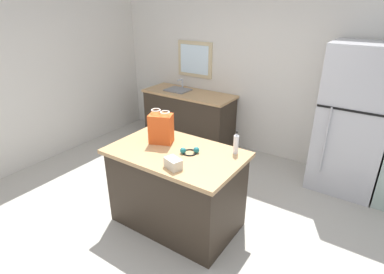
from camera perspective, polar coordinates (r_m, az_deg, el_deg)
The scene contains 10 objects.
ground at distance 3.56m, azimuth -2.17°, elevation -17.13°, with size 6.79×6.79×0.00m, color #ADA89E.
back_wall at distance 4.92m, azimuth 14.38°, elevation 11.94°, with size 5.66×0.13×2.74m.
left_wall at distance 5.02m, azimuth -30.04°, elevation 9.72°, with size 0.10×4.80×2.74m.
kitchen_island at distance 3.42m, azimuth -2.84°, elevation -9.37°, with size 1.40×0.87×0.91m.
refrigerator at distance 4.37m, azimuth 27.60°, elevation 2.65°, with size 0.80×0.72×1.90m.
sink_counter at distance 5.41m, azimuth -0.62°, elevation 3.71°, with size 1.58×0.62×1.09m.
shopping_bag at distance 3.35m, azimuth -5.73°, elevation 1.61°, with size 0.29×0.25×0.37m.
small_box at distance 2.87m, azimuth -3.50°, elevation -4.89°, with size 0.16×0.11×0.10m, color beige.
bottle at distance 3.14m, azimuth 8.12°, elevation -1.14°, with size 0.05×0.05×0.25m.
ear_defenders at distance 3.15m, azimuth -0.43°, elevation -2.62°, with size 0.21×0.21×0.06m.
Camera 1 is at (1.60, -2.15, 2.34)m, focal length 28.90 mm.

